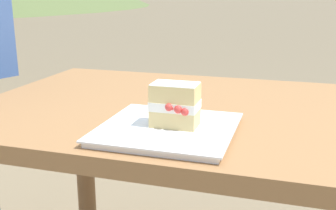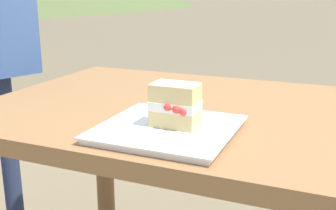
{
  "view_description": "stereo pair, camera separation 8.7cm",
  "coord_description": "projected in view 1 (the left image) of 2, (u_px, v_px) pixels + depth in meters",
  "views": [
    {
      "loc": [
        -0.08,
        1.03,
        1.06
      ],
      "look_at": [
        0.17,
        0.22,
        0.83
      ],
      "focal_mm": 44.81,
      "sensor_mm": 36.0,
      "label": 1
    },
    {
      "loc": [
        -0.16,
        1.0,
        1.06
      ],
      "look_at": [
        0.17,
        0.22,
        0.83
      ],
      "focal_mm": 44.81,
      "sensor_mm": 36.0,
      "label": 2
    }
  ],
  "objects": [
    {
      "name": "patio_table",
      "position": [
        257.0,
        152.0,
        1.08
      ],
      "size": [
        1.48,
        0.78,
        0.76
      ],
      "color": "olive",
      "rests_on": "ground"
    },
    {
      "name": "cake_slice",
      "position": [
        175.0,
        105.0,
        0.87
      ],
      "size": [
        0.1,
        0.07,
        0.09
      ],
      "color": "#E0C17A",
      "rests_on": "dessert_plate"
    },
    {
      "name": "dessert_fork",
      "position": [
        178.0,
        104.0,
        1.1
      ],
      "size": [
        0.14,
        0.12,
        0.01
      ],
      "color": "silver",
      "rests_on": "patio_table"
    },
    {
      "name": "dessert_plate",
      "position": [
        168.0,
        129.0,
        0.89
      ],
      "size": [
        0.28,
        0.28,
        0.02
      ],
      "color": "white",
      "rests_on": "patio_table"
    }
  ]
}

